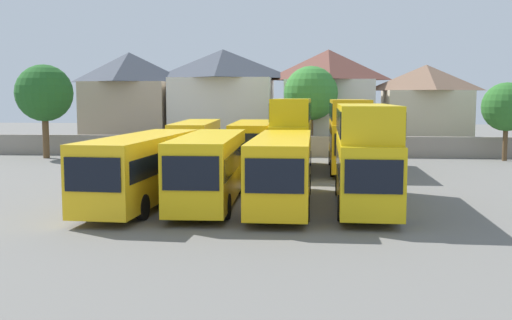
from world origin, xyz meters
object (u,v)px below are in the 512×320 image
object	(u,v)px
tree_behind_wall	(44,93)
bus_7	(292,131)
bus_1	(144,165)
bus_5	(196,142)
bus_6	(252,143)
bus_3	(282,166)
bus_8	(349,131)
house_terrace_far_right	(425,107)
tree_left_of_lot	(507,107)
tree_right_of_lot	(311,93)
bus_4	(365,150)
house_terrace_left	(130,100)
house_terrace_centre	(223,99)
house_terrace_right	(328,99)
bus_2	(210,165)

from	to	relation	value
tree_behind_wall	bus_7	bearing A→B (deg)	-18.70
bus_1	bus_5	world-z (taller)	bus_5
bus_6	bus_7	xyz separation A→B (m)	(2.82, -0.19, 0.90)
bus_3	bus_8	distance (m)	14.95
bus_6	house_terrace_far_right	distance (m)	22.20
tree_left_of_lot	tree_right_of_lot	distance (m)	16.39
bus_3	tree_left_of_lot	world-z (taller)	tree_left_of_lot
bus_4	house_terrace_left	size ratio (longest dim) A/B	1.13
tree_right_of_lot	house_terrace_centre	bearing A→B (deg)	152.71
bus_5	house_terrace_right	xyz separation A→B (m)	(9.87, 16.91, 3.01)
house_terrace_centre	tree_left_of_lot	bearing A→B (deg)	-20.18
bus_6	tree_right_of_lot	xyz separation A→B (m)	(4.18, 12.44, 3.55)
bus_1	house_terrace_left	xyz separation A→B (m)	(-9.74, 30.51, 2.97)
house_terrace_centre	tree_left_of_lot	world-z (taller)	house_terrace_centre
house_terrace_left	tree_left_of_lot	xyz separation A→B (m)	(33.66, -8.63, -0.52)
bus_8	house_terrace_centre	xyz separation A→B (m)	(-11.19, 16.46, 2.20)
bus_1	bus_3	world-z (taller)	bus_1
bus_2	house_terrace_centre	distance (m)	31.13
bus_6	house_terrace_right	xyz separation A→B (m)	(5.87, 16.78, 3.02)
bus_4	tree_left_of_lot	size ratio (longest dim) A/B	1.70
bus_8	house_terrace_far_right	xyz separation A→B (m)	(8.30, 15.73, 1.38)
house_terrace_left	house_terrace_far_right	world-z (taller)	house_terrace_left
bus_8	tree_right_of_lot	xyz separation A→B (m)	(-2.58, 12.02, 2.68)
bus_6	bus_8	distance (m)	6.83
bus_5	tree_behind_wall	world-z (taller)	tree_behind_wall
bus_1	tree_right_of_lot	distance (m)	27.86
house_terrace_left	bus_6	bearing A→B (deg)	-50.30
bus_3	tree_behind_wall	xyz separation A→B (m)	(-20.90, 20.87, 3.57)
bus_2	house_terrace_centre	bearing A→B (deg)	-174.59
bus_2	bus_6	size ratio (longest dim) A/B	1.03
bus_5	tree_left_of_lot	xyz separation A→B (m)	(23.91, 8.07, 2.41)
bus_4	house_terrace_left	bearing A→B (deg)	-144.33
bus_1	tree_behind_wall	bearing A→B (deg)	-142.04
bus_4	bus_6	bearing A→B (deg)	-152.74
bus_3	bus_7	distance (m)	13.77
house_terrace_centre	house_terrace_far_right	bearing A→B (deg)	-2.15
house_terrace_right	tree_behind_wall	world-z (taller)	house_terrace_right
bus_2	bus_4	xyz separation A→B (m)	(7.34, 0.08, 0.79)
house_terrace_centre	bus_2	bearing A→B (deg)	-83.28
bus_8	tree_right_of_lot	bearing A→B (deg)	-166.64
house_terrace_left	house_terrace_far_right	xyz separation A→B (m)	(28.82, -0.42, -0.70)
bus_3	house_terrace_centre	xyz separation A→B (m)	(-7.10, 30.81, 3.11)
bus_4	tree_behind_wall	bearing A→B (deg)	-128.02
bus_5	tree_right_of_lot	bearing A→B (deg)	144.13
bus_7	tree_left_of_lot	distance (m)	18.98
house_terrace_centre	tree_left_of_lot	xyz separation A→B (m)	(24.34, -8.94, -0.64)
house_terrace_centre	bus_3	bearing A→B (deg)	-77.02
bus_8	house_terrace_left	distance (m)	26.19
bus_7	tree_behind_wall	distance (m)	22.38
house_terrace_right	tree_left_of_lot	world-z (taller)	house_terrace_right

